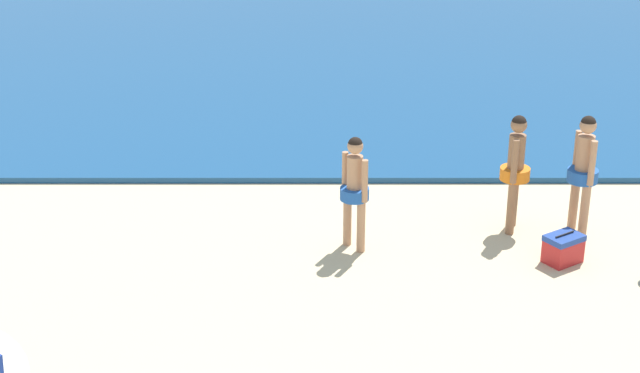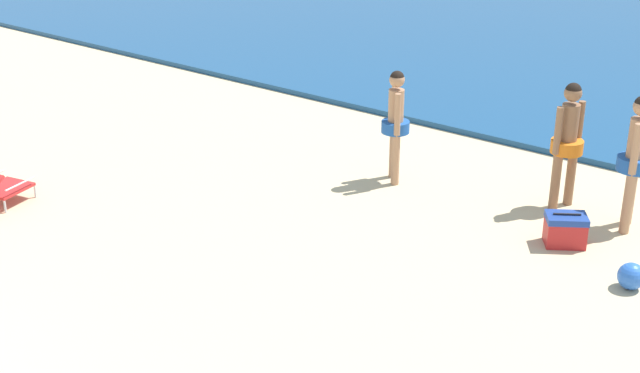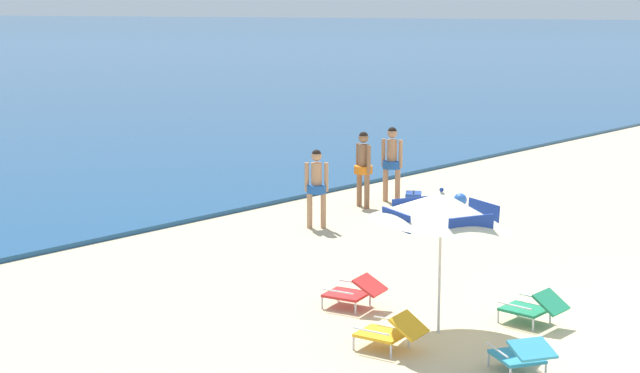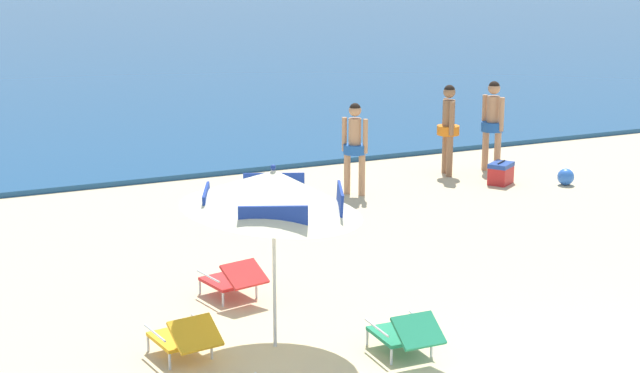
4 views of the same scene
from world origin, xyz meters
name	(u,v)px [view 4 (image 4 of 4)]	position (x,y,z in m)	size (l,w,h in m)	color
beach_umbrella_striped_main	(273,191)	(-2.38, 3.32, 1.79)	(2.71, 2.70, 2.11)	silver
lounge_chair_under_umbrella	(406,333)	(-1.20, 2.48, 0.27)	(0.59, 0.91, 0.53)	#1E7F56
lounge_chair_beside_umbrella	(185,336)	(-3.40, 3.39, 0.27)	(0.66, 0.96, 0.53)	gold
lounge_chair_facing_sea	(234,279)	(-2.29, 4.91, 0.27)	(0.71, 0.98, 0.52)	red
person_standing_near_shore	(448,123)	(3.75, 9.57, 1.01)	(0.43, 0.50, 1.74)	#8C6042
person_standing_beside	(355,142)	(1.45, 8.97, 0.95)	(0.40, 0.40, 1.64)	tan
person_wading_in	(493,120)	(4.69, 9.47, 1.03)	(0.43, 0.51, 1.78)	tan
cooler_box	(501,173)	(4.27, 8.53, 0.20)	(0.61, 0.57, 0.43)	red
beach_ball	(566,177)	(5.31, 7.95, 0.15)	(0.31, 0.31, 0.31)	blue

